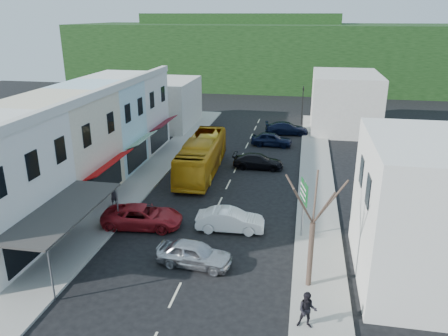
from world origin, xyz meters
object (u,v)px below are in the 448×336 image
at_px(pedestrian_left, 114,195).
at_px(street_tree, 313,223).
at_px(bus, 202,157).
at_px(traffic_signal, 302,106).
at_px(pedestrian_right, 307,312).
at_px(car_silver, 194,255).
at_px(car_red, 143,217).
at_px(car_white, 230,221).
at_px(direction_sign, 303,209).

relative_size(pedestrian_left, street_tree, 0.22).
height_order(bus, pedestrian_left, bus).
distance_m(bus, traffic_signal, 22.48).
relative_size(pedestrian_right, street_tree, 0.22).
bearing_deg(bus, car_silver, -80.45).
bearing_deg(car_red, pedestrian_left, 45.33).
height_order(bus, car_white, bus).
distance_m(bus, pedestrian_right, 22.13).
relative_size(car_silver, car_white, 1.00).
height_order(car_white, street_tree, street_tree).
bearing_deg(direction_sign, bus, 117.38).
relative_size(bus, car_red, 2.52).
relative_size(car_silver, direction_sign, 1.09).
height_order(direction_sign, street_tree, street_tree).
distance_m(car_red, pedestrian_right, 14.12).
bearing_deg(bus, direction_sign, -51.64).
relative_size(car_silver, traffic_signal, 0.87).
relative_size(bus, pedestrian_left, 6.82).
bearing_deg(bus, street_tree, -61.39).
distance_m(car_white, street_tree, 8.35).
xyz_separation_m(car_red, direction_sign, (10.83, 0.42, 1.32)).
distance_m(pedestrian_right, traffic_signal, 40.63).
relative_size(street_tree, traffic_signal, 1.51).
height_order(bus, traffic_signal, traffic_signal).
bearing_deg(bus, car_white, -69.41).
xyz_separation_m(bus, direction_sign, (9.31, -10.89, 0.47)).
xyz_separation_m(car_silver, car_white, (1.31, 4.70, 0.00)).
xyz_separation_m(car_silver, direction_sign, (6.10, 4.57, 1.32)).
xyz_separation_m(car_red, traffic_signal, (10.23, 32.02, 1.84)).
distance_m(car_white, car_red, 6.06).
distance_m(car_white, direction_sign, 4.98).
xyz_separation_m(pedestrian_right, street_tree, (0.08, 3.45, 2.83)).
distance_m(pedestrian_right, street_tree, 4.46).
bearing_deg(pedestrian_left, car_silver, -111.94).
height_order(pedestrian_right, direction_sign, direction_sign).
bearing_deg(car_silver, pedestrian_right, -118.30).
xyz_separation_m(pedestrian_left, street_tree, (14.55, -7.76, 2.83)).
height_order(car_red, direction_sign, direction_sign).
xyz_separation_m(bus, traffic_signal, (8.71, 20.71, 0.99)).
bearing_deg(car_white, bus, 19.21).
distance_m(pedestrian_left, pedestrian_right, 18.31).
bearing_deg(traffic_signal, pedestrian_left, 41.90).
distance_m(car_red, direction_sign, 10.92).
bearing_deg(car_silver, bus, 17.66).
height_order(car_silver, street_tree, street_tree).
bearing_deg(bus, traffic_signal, 65.05).
relative_size(bus, traffic_signal, 2.28).
bearing_deg(pedestrian_left, car_red, -110.65).
distance_m(car_silver, direction_sign, 7.74).
bearing_deg(street_tree, pedestrian_left, 151.94).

